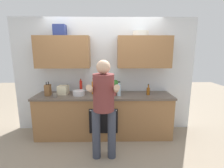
{
  "coord_description": "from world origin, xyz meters",
  "views": [
    {
      "loc": [
        0.12,
        -3.36,
        1.81
      ],
      "look_at": [
        0.17,
        -0.1,
        1.15
      ],
      "focal_mm": 26.72,
      "sensor_mm": 36.0,
      "label": 1
    }
  ],
  "objects_px": {
    "bottle_water": "(119,90)",
    "bottle_soda": "(102,90)",
    "person_standing": "(104,103)",
    "bottle_juice": "(93,88)",
    "grocery_bag_rice": "(63,90)",
    "cup_stoneware": "(55,95)",
    "potted_herb": "(115,85)",
    "bottle_syrup": "(148,91)",
    "cup_ceramic": "(114,93)",
    "mixing_bowl": "(79,93)",
    "bottle_hotsauce": "(81,87)",
    "knife_block": "(48,90)"
  },
  "relations": [
    {
      "from": "cup_stoneware",
      "to": "bottle_hotsauce",
      "type": "bearing_deg",
      "value": 39.77
    },
    {
      "from": "bottle_water",
      "to": "cup_ceramic",
      "type": "bearing_deg",
      "value": 165.24
    },
    {
      "from": "person_standing",
      "to": "bottle_juice",
      "type": "xyz_separation_m",
      "value": [
        -0.25,
        0.86,
        0.05
      ]
    },
    {
      "from": "bottle_water",
      "to": "bottle_syrup",
      "type": "distance_m",
      "value": 0.62
    },
    {
      "from": "bottle_soda",
      "to": "mixing_bowl",
      "type": "xyz_separation_m",
      "value": [
        -0.49,
        0.17,
        -0.1
      ]
    },
    {
      "from": "bottle_water",
      "to": "bottle_soda",
      "type": "height_order",
      "value": "bottle_soda"
    },
    {
      "from": "person_standing",
      "to": "bottle_hotsauce",
      "type": "relative_size",
      "value": 5.43
    },
    {
      "from": "bottle_juice",
      "to": "cup_stoneware",
      "type": "height_order",
      "value": "bottle_juice"
    },
    {
      "from": "potted_herb",
      "to": "grocery_bag_rice",
      "type": "distance_m",
      "value": 1.11
    },
    {
      "from": "bottle_juice",
      "to": "grocery_bag_rice",
      "type": "xyz_separation_m",
      "value": [
        -0.64,
        0.01,
        -0.05
      ]
    },
    {
      "from": "person_standing",
      "to": "cup_stoneware",
      "type": "distance_m",
      "value": 1.15
    },
    {
      "from": "mixing_bowl",
      "to": "knife_block",
      "type": "xyz_separation_m",
      "value": [
        -0.63,
        -0.01,
        0.07
      ]
    },
    {
      "from": "potted_herb",
      "to": "bottle_syrup",
      "type": "bearing_deg",
      "value": -13.34
    },
    {
      "from": "bottle_juice",
      "to": "grocery_bag_rice",
      "type": "relative_size",
      "value": 1.6
    },
    {
      "from": "bottle_hotsauce",
      "to": "mixing_bowl",
      "type": "relative_size",
      "value": 1.26
    },
    {
      "from": "person_standing",
      "to": "bottle_syrup",
      "type": "xyz_separation_m",
      "value": [
        0.9,
        0.78,
        -0.0
      ]
    },
    {
      "from": "mixing_bowl",
      "to": "grocery_bag_rice",
      "type": "bearing_deg",
      "value": 163.58
    },
    {
      "from": "bottle_juice",
      "to": "grocery_bag_rice",
      "type": "height_order",
      "value": "bottle_juice"
    },
    {
      "from": "bottle_juice",
      "to": "bottle_soda",
      "type": "distance_m",
      "value": 0.33
    },
    {
      "from": "knife_block",
      "to": "potted_herb",
      "type": "distance_m",
      "value": 1.39
    },
    {
      "from": "cup_ceramic",
      "to": "grocery_bag_rice",
      "type": "relative_size",
      "value": 0.4
    },
    {
      "from": "bottle_hotsauce",
      "to": "cup_ceramic",
      "type": "bearing_deg",
      "value": -18.76
    },
    {
      "from": "cup_ceramic",
      "to": "person_standing",
      "type": "bearing_deg",
      "value": -104.2
    },
    {
      "from": "bottle_soda",
      "to": "potted_herb",
      "type": "relative_size",
      "value": 1.22
    },
    {
      "from": "bottle_water",
      "to": "bottle_soda",
      "type": "xyz_separation_m",
      "value": [
        -0.34,
        -0.12,
        0.02
      ]
    },
    {
      "from": "bottle_water",
      "to": "cup_ceramic",
      "type": "relative_size",
      "value": 3.5
    },
    {
      "from": "bottle_syrup",
      "to": "cup_stoneware",
      "type": "bearing_deg",
      "value": -174.79
    },
    {
      "from": "bottle_soda",
      "to": "grocery_bag_rice",
      "type": "distance_m",
      "value": 0.88
    },
    {
      "from": "cup_stoneware",
      "to": "grocery_bag_rice",
      "type": "distance_m",
      "value": 0.28
    },
    {
      "from": "cup_stoneware",
      "to": "mixing_bowl",
      "type": "height_order",
      "value": "mixing_bowl"
    },
    {
      "from": "person_standing",
      "to": "mixing_bowl",
      "type": "distance_m",
      "value": 0.94
    },
    {
      "from": "bottle_soda",
      "to": "bottle_syrup",
      "type": "bearing_deg",
      "value": 10.99
    },
    {
      "from": "knife_block",
      "to": "cup_ceramic",
      "type": "bearing_deg",
      "value": -0.67
    },
    {
      "from": "person_standing",
      "to": "potted_herb",
      "type": "relative_size",
      "value": 5.8
    },
    {
      "from": "potted_herb",
      "to": "grocery_bag_rice",
      "type": "height_order",
      "value": "potted_herb"
    },
    {
      "from": "mixing_bowl",
      "to": "bottle_soda",
      "type": "bearing_deg",
      "value": -19.44
    },
    {
      "from": "bottle_syrup",
      "to": "person_standing",
      "type": "bearing_deg",
      "value": -139.07
    },
    {
      "from": "bottle_juice",
      "to": "knife_block",
      "type": "height_order",
      "value": "bottle_juice"
    },
    {
      "from": "mixing_bowl",
      "to": "bottle_water",
      "type": "bearing_deg",
      "value": -3.75
    },
    {
      "from": "knife_block",
      "to": "bottle_hotsauce",
      "type": "bearing_deg",
      "value": 19.59
    },
    {
      "from": "mixing_bowl",
      "to": "potted_herb",
      "type": "xyz_separation_m",
      "value": [
        0.75,
        0.18,
        0.12
      ]
    },
    {
      "from": "bottle_hotsauce",
      "to": "grocery_bag_rice",
      "type": "xyz_separation_m",
      "value": [
        -0.36,
        -0.11,
        -0.05
      ]
    },
    {
      "from": "person_standing",
      "to": "bottle_water",
      "type": "relative_size",
      "value": 5.63
    },
    {
      "from": "cup_ceramic",
      "to": "grocery_bag_rice",
      "type": "height_order",
      "value": "grocery_bag_rice"
    },
    {
      "from": "bottle_water",
      "to": "grocery_bag_rice",
      "type": "distance_m",
      "value": 1.19
    },
    {
      "from": "cup_stoneware",
      "to": "grocery_bag_rice",
      "type": "xyz_separation_m",
      "value": [
        0.09,
        0.26,
        0.05
      ]
    },
    {
      "from": "grocery_bag_rice",
      "to": "cup_ceramic",
      "type": "bearing_deg",
      "value": -6.89
    },
    {
      "from": "mixing_bowl",
      "to": "bottle_juice",
      "type": "bearing_deg",
      "value": 17.78
    },
    {
      "from": "bottle_soda",
      "to": "knife_block",
      "type": "relative_size",
      "value": 1.22
    },
    {
      "from": "mixing_bowl",
      "to": "potted_herb",
      "type": "bearing_deg",
      "value": 13.2
    }
  ]
}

